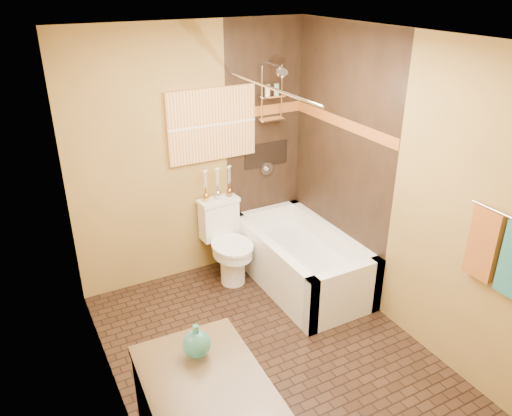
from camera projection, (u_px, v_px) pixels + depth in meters
floor at (268, 352)px, 4.15m from camera, size 3.00×3.00×0.00m
wall_left at (102, 258)px, 3.11m from camera, size 0.02×3.00×2.50m
wall_right at (396, 187)px, 4.13m from camera, size 0.02×3.00×2.50m
wall_back at (193, 157)px, 4.81m from camera, size 2.40×0.02×2.50m
wall_front at (422, 339)px, 2.42m from camera, size 2.40×0.02×2.50m
ceiling at (272, 37)px, 3.08m from camera, size 3.00×3.00×0.00m
alcove_tile_back at (264, 146)px, 5.13m from camera, size 0.85×0.01×2.50m
alcove_tile_right at (340, 161)px, 4.72m from camera, size 0.01×1.50×2.50m
mosaic_band_back at (265, 110)px, 4.97m from camera, size 0.85×0.01×0.10m
mosaic_band_right at (342, 123)px, 4.56m from camera, size 0.01×1.50×0.10m
alcove_niche at (266, 155)px, 5.18m from camera, size 0.50×0.01×0.25m
shower_fixtures at (272, 108)px, 4.88m from camera, size 0.24×0.33×1.16m
curtain_rod at (268, 87)px, 4.06m from camera, size 0.03×1.55×0.03m
towel_bar at (507, 216)px, 3.18m from camera, size 0.02×0.55×0.02m
towel_rust at (483, 244)px, 3.41m from camera, size 0.05×0.22×0.52m
sunset_painting at (212, 125)px, 4.75m from camera, size 0.90×0.04×0.70m
vanity_mirror at (148, 311)px, 2.21m from camera, size 0.01×1.00×0.90m
bathtub at (301, 264)px, 5.00m from camera, size 0.80×1.50×0.55m
toilet at (227, 241)px, 5.03m from camera, size 0.42×0.62×0.81m
teal_bottle at (196, 341)px, 2.77m from camera, size 0.18×0.18×0.25m
bud_vases at (218, 183)px, 4.93m from camera, size 0.32×0.07×0.32m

